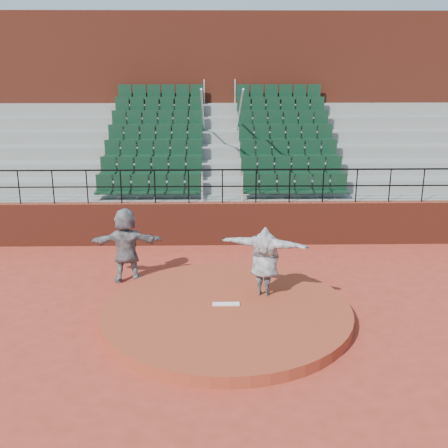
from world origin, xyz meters
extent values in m
plane|color=#A53625|center=(0.00, 0.00, 0.00)|extent=(90.00, 90.00, 0.00)
cylinder|color=#993922|center=(0.00, 0.00, 0.12)|extent=(5.50, 5.50, 0.25)
cube|color=white|center=(0.00, 0.15, 0.27)|extent=(0.60, 0.15, 0.03)
cube|color=maroon|center=(0.00, 5.00, 0.65)|extent=(24.00, 0.30, 1.30)
cylinder|color=black|center=(0.00, 5.00, 2.30)|extent=(24.00, 0.05, 0.05)
cylinder|color=black|center=(0.00, 5.00, 1.80)|extent=(24.00, 0.04, 0.04)
cylinder|color=black|center=(-6.00, 5.00, 1.80)|extent=(0.04, 0.04, 1.00)
cylinder|color=black|center=(-5.00, 5.00, 1.80)|extent=(0.04, 0.04, 1.00)
cylinder|color=black|center=(-4.00, 5.00, 1.80)|extent=(0.04, 0.04, 1.00)
cylinder|color=black|center=(-3.00, 5.00, 1.80)|extent=(0.04, 0.04, 1.00)
cylinder|color=black|center=(-2.00, 5.00, 1.80)|extent=(0.04, 0.04, 1.00)
cylinder|color=black|center=(-1.00, 5.00, 1.80)|extent=(0.04, 0.04, 1.00)
cylinder|color=black|center=(0.00, 5.00, 1.80)|extent=(0.04, 0.04, 1.00)
cylinder|color=black|center=(1.00, 5.00, 1.80)|extent=(0.04, 0.04, 1.00)
cylinder|color=black|center=(2.00, 5.00, 1.80)|extent=(0.04, 0.04, 1.00)
cylinder|color=black|center=(3.00, 5.00, 1.80)|extent=(0.04, 0.04, 1.00)
cylinder|color=black|center=(4.00, 5.00, 1.80)|extent=(0.04, 0.04, 1.00)
cylinder|color=black|center=(5.00, 5.00, 1.80)|extent=(0.04, 0.04, 1.00)
cylinder|color=black|center=(6.00, 5.00, 1.80)|extent=(0.04, 0.04, 1.00)
cube|color=gray|center=(0.00, 5.58, 0.65)|extent=(24.00, 0.85, 1.30)
cube|color=#10311E|center=(-2.25, 5.59, 1.66)|extent=(3.30, 0.48, 0.72)
cube|color=#10311E|center=(2.25, 5.59, 1.66)|extent=(3.30, 0.48, 0.72)
cube|color=gray|center=(0.00, 6.43, 0.85)|extent=(24.00, 0.85, 1.70)
cube|color=#10311E|center=(-2.25, 6.44, 2.06)|extent=(3.30, 0.48, 0.72)
cube|color=#10311E|center=(2.25, 6.44, 2.06)|extent=(3.30, 0.48, 0.72)
cube|color=gray|center=(0.00, 7.28, 1.05)|extent=(24.00, 0.85, 2.10)
cube|color=#10311E|center=(-2.25, 7.29, 2.46)|extent=(3.30, 0.48, 0.72)
cube|color=#10311E|center=(2.25, 7.29, 2.46)|extent=(3.30, 0.48, 0.72)
cube|color=gray|center=(0.00, 8.12, 1.25)|extent=(24.00, 0.85, 2.50)
cube|color=#10311E|center=(-2.25, 8.13, 2.86)|extent=(3.30, 0.48, 0.72)
cube|color=#10311E|center=(2.25, 8.13, 2.86)|extent=(3.30, 0.48, 0.72)
cube|color=gray|center=(0.00, 8.97, 1.45)|extent=(24.00, 0.85, 2.90)
cube|color=#10311E|center=(-2.25, 8.98, 3.26)|extent=(3.30, 0.48, 0.72)
cube|color=#10311E|center=(2.25, 8.98, 3.26)|extent=(3.30, 0.48, 0.72)
cube|color=gray|center=(0.00, 9.82, 1.65)|extent=(24.00, 0.85, 3.30)
cube|color=#10311E|center=(-2.25, 9.83, 3.66)|extent=(3.30, 0.48, 0.72)
cube|color=#10311E|center=(2.25, 9.83, 3.66)|extent=(3.30, 0.48, 0.72)
cube|color=gray|center=(0.00, 10.68, 1.85)|extent=(24.00, 0.85, 3.70)
cube|color=#10311E|center=(-2.25, 10.69, 4.06)|extent=(3.30, 0.48, 0.72)
cube|color=#10311E|center=(2.25, 10.69, 4.06)|extent=(3.30, 0.48, 0.72)
cylinder|color=silver|center=(-0.60, 8.12, 3.40)|extent=(0.06, 5.97, 2.46)
cylinder|color=silver|center=(0.60, 8.12, 3.40)|extent=(0.06, 5.97, 2.46)
cube|color=maroon|center=(0.00, 12.60, 3.55)|extent=(24.00, 3.00, 7.10)
imported|color=black|center=(0.89, 0.71, 1.06)|extent=(2.07, 1.14, 1.63)
imported|color=black|center=(-2.47, 2.16, 0.97)|extent=(1.82, 0.66, 1.93)
camera|label=1|loc=(-0.26, -11.22, 5.63)|focal=45.00mm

